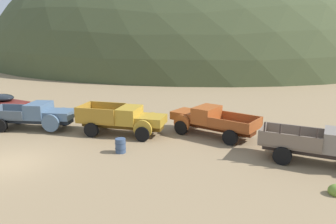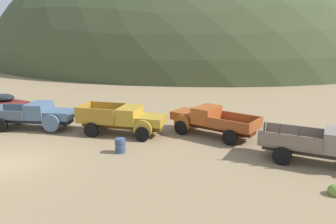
{
  "view_description": "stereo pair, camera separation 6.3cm",
  "coord_description": "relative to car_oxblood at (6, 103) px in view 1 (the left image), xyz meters",
  "views": [
    {
      "loc": [
        13.81,
        -11.72,
        6.73
      ],
      "look_at": [
        5.84,
        7.84,
        1.57
      ],
      "focal_mm": 35.15,
      "sensor_mm": 36.0,
      "label": 1
    },
    {
      "loc": [
        13.87,
        -11.69,
        6.73
      ],
      "look_at": [
        5.84,
        7.84,
        1.57
      ],
      "focal_mm": 35.15,
      "sensor_mm": 36.0,
      "label": 2
    }
  ],
  "objects": [
    {
      "name": "car_oxblood",
      "position": [
        0.0,
        0.0,
        0.0
      ],
      "size": [
        4.76,
        2.43,
        1.57
      ],
      "rotation": [
        0.0,
        0.0,
        -0.14
      ],
      "color": "maroon",
      "rests_on": "ground"
    },
    {
      "name": "truck_primer_gray",
      "position": [
        24.99,
        -2.17,
        0.2
      ],
      "size": [
        6.65,
        2.59,
        2.16
      ],
      "rotation": [
        0.0,
        0.0,
        -0.08
      ],
      "color": "#3D322D",
      "rests_on": "ground"
    },
    {
      "name": "truck_mustard",
      "position": [
        12.6,
        -1.5,
        0.2
      ],
      "size": [
        6.02,
        3.05,
        1.91
      ],
      "rotation": [
        0.0,
        0.0,
        0.13
      ],
      "color": "#593D12",
      "rests_on": "ground"
    },
    {
      "name": "ground_plane",
      "position": [
        9.28,
        -8.36,
        -0.82
      ],
      "size": [
        300.0,
        300.0,
        0.0
      ],
      "primitive_type": "plane",
      "color": "#937A56"
    },
    {
      "name": "oil_drum_foreground",
      "position": [
        13.88,
        -4.66,
        -0.4
      ],
      "size": [
        0.63,
        0.63,
        0.83
      ],
      "color": "#384C6B",
      "rests_on": "ground"
    },
    {
      "name": "truck_oxide_orange",
      "position": [
        17.55,
        0.54,
        0.19
      ],
      "size": [
        6.19,
        3.49,
        1.89
      ],
      "rotation": [
        0.0,
        0.0,
        2.89
      ],
      "color": "#51220D",
      "rests_on": "ground"
    },
    {
      "name": "bush_front_left",
      "position": [
        24.01,
        0.77,
        -0.65
      ],
      "size": [
        0.73,
        0.8,
        0.65
      ],
      "color": "#4C8438",
      "rests_on": "ground"
    },
    {
      "name": "hill_distant",
      "position": [
        -4.37,
        53.86,
        -0.82
      ],
      "size": [
        86.58,
        75.12,
        50.57
      ],
      "primitive_type": "ellipsoid",
      "color": "#424C2D",
      "rests_on": "ground"
    },
    {
      "name": "truck_chalk_blue",
      "position": [
        6.08,
        -2.7,
        0.19
      ],
      "size": [
        6.26,
        3.6,
        1.89
      ],
      "rotation": [
        0.0,
        0.0,
        0.26
      ],
      "color": "#262D39",
      "rests_on": "ground"
    }
  ]
}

